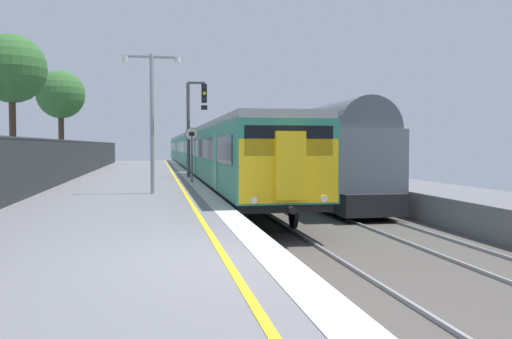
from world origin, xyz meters
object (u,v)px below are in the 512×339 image
object	(u,v)px
platform_lamp_mid	(152,110)
commuter_train_at_platform	(198,151)
freight_train_adjacent_track	(282,150)
speed_limit_sign	(192,147)
signal_gantry	(193,118)
background_tree_centre	(9,71)
background_tree_left	(61,96)

from	to	relation	value
platform_lamp_mid	commuter_train_at_platform	bearing A→B (deg)	82.01
freight_train_adjacent_track	speed_limit_sign	bearing A→B (deg)	-129.79
speed_limit_sign	signal_gantry	bearing A→B (deg)	85.11
freight_train_adjacent_track	commuter_train_at_platform	bearing A→B (deg)	107.00
background_tree_centre	platform_lamp_mid	bearing A→B (deg)	-54.80
commuter_train_at_platform	background_tree_centre	bearing A→B (deg)	-125.25
signal_gantry	platform_lamp_mid	size ratio (longest dim) A/B	1.04
speed_limit_sign	background_tree_left	size ratio (longest dim) A/B	0.34
commuter_train_at_platform	background_tree_left	xyz separation A→B (m)	(-10.61, -0.83, 4.24)
freight_train_adjacent_track	background_tree_left	distance (m)	19.51
commuter_train_at_platform	platform_lamp_mid	world-z (taller)	platform_lamp_mid
speed_limit_sign	platform_lamp_mid	bearing A→B (deg)	-107.90
platform_lamp_mid	background_tree_centre	xyz separation A→B (m)	(-7.21, 10.22, 2.56)
freight_train_adjacent_track	speed_limit_sign	xyz separation A→B (m)	(-5.85, -7.02, 0.21)
signal_gantry	background_tree_left	world-z (taller)	background_tree_left
commuter_train_at_platform	speed_limit_sign	distance (m)	20.21
freight_train_adjacent_track	platform_lamp_mid	xyz separation A→B (m)	(-7.58, -12.38, 1.53)
background_tree_left	background_tree_centre	size ratio (longest dim) A/B	1.01
commuter_train_at_platform	background_tree_left	size ratio (longest dim) A/B	8.41
commuter_train_at_platform	background_tree_centre	xyz separation A→B (m)	(-10.78, -15.26, 4.23)
background_tree_left	platform_lamp_mid	bearing A→B (deg)	-74.08
freight_train_adjacent_track	signal_gantry	world-z (taller)	signal_gantry
commuter_train_at_platform	signal_gantry	distance (m)	15.99
freight_train_adjacent_track	speed_limit_sign	size ratio (longest dim) A/B	11.51
background_tree_left	background_tree_centre	world-z (taller)	background_tree_left
freight_train_adjacent_track	background_tree_centre	distance (m)	15.50
freight_train_adjacent_track	background_tree_left	size ratio (longest dim) A/B	3.88
background_tree_centre	speed_limit_sign	bearing A→B (deg)	-28.53
commuter_train_at_platform	signal_gantry	bearing A→B (deg)	-95.34
freight_train_adjacent_track	background_tree_centre	xyz separation A→B (m)	(-14.79, -2.16, 4.09)
commuter_train_at_platform	background_tree_left	distance (m)	11.45
platform_lamp_mid	background_tree_centre	size ratio (longest dim) A/B	0.66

